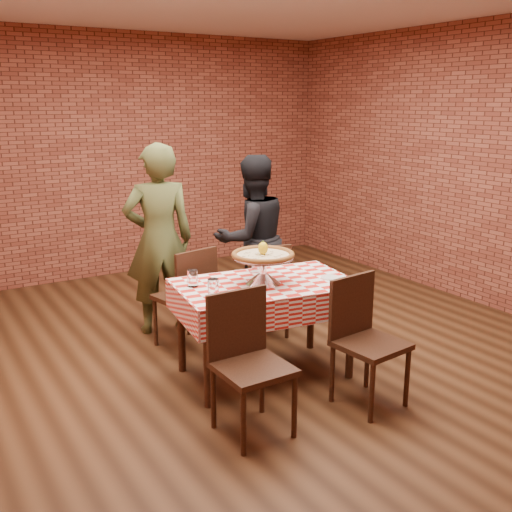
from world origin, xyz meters
The scene contains 19 objects.
ground centered at (0.00, 0.00, 0.00)m, with size 6.00×6.00×0.00m, color black.
back_wall centered at (0.00, 3.00, 1.45)m, with size 5.50×5.50×0.00m, color brown.
table centered at (-0.12, -0.38, 0.38)m, with size 1.32×0.79×0.75m, color #371E11.
tablecloth centered at (-0.12, -0.38, 0.64)m, with size 1.36×0.83×0.23m, color red, non-canonical shape.
pizza_stand centered at (-0.14, -0.39, 0.86)m, with size 0.48×0.48×0.21m, color silver, non-canonical shape.
pizza centered at (-0.14, -0.39, 0.98)m, with size 0.47×0.47×0.03m, color beige.
lemon centered at (-0.14, -0.39, 1.03)m, with size 0.08×0.08×0.10m, color yellow.
water_glass_left centered at (-0.60, -0.46, 0.82)m, with size 0.08×0.08×0.12m, color white.
water_glass_right centered at (-0.63, -0.18, 0.82)m, with size 0.08×0.08×0.12m, color white.
side_plate centered at (0.38, -0.56, 0.76)m, with size 0.15×0.15×0.01m, color white.
sweetener_packet_a centered at (0.45, -0.62, 0.76)m, with size 0.05×0.04×0.01m, color white.
sweetener_packet_b centered at (0.48, -0.58, 0.76)m, with size 0.05×0.04×0.01m, color white.
condiment_caddy centered at (-0.02, -0.08, 0.83)m, with size 0.10×0.08×0.15m, color silver.
chair_near_left centered at (-0.64, -1.07, 0.46)m, with size 0.44×0.44×0.92m, color #371E11, non-canonical shape.
chair_near_right centered at (0.26, -1.18, 0.46)m, with size 0.43×0.43×0.91m, color #371E11, non-canonical shape.
chair_far_left centered at (-0.41, 0.46, 0.45)m, with size 0.42×0.42×0.90m, color #371E11, non-canonical shape.
chair_far_right centered at (0.32, 0.34, 0.44)m, with size 0.40×0.40×0.88m, color #371E11, non-canonical shape.
diner_olive centered at (-0.43, 0.92, 0.87)m, with size 0.64×0.42×1.75m, color #434924.
diner_black centered at (0.47, 0.78, 0.81)m, with size 0.78×0.61×1.61m, color black.
Camera 1 is at (-2.46, -4.04, 2.10)m, focal length 41.87 mm.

